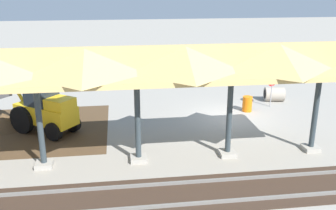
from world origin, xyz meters
The scene contains 9 objects.
ground_plane centered at (0.00, 0.00, 0.00)m, with size 120.00×120.00×0.00m, color gray.
dirt_work_zone centered at (10.94, 0.47, 0.00)m, with size 8.34×7.00×0.01m, color #4C3823.
platform_canopy centered at (7.34, 4.79, 4.17)m, with size 20.63×3.20×4.90m.
rail_tracks centered at (0.00, 7.73, 0.03)m, with size 60.00×2.58×0.15m.
stop_sign centered at (-3.02, -1.45, 1.46)m, with size 0.71×0.33×2.05m.
backhoe centered at (9.89, 0.81, 1.27)m, with size 4.74×3.94×2.82m.
dirt_mound centered at (12.11, 0.05, 0.00)m, with size 4.41×4.41×1.62m, color #4C3823.
concrete_pipe centered at (-3.71, -2.54, 0.45)m, with size 1.32×1.08×0.90m.
traffic_barrel centered at (-1.33, -0.81, 0.45)m, with size 0.56×0.56×0.90m, color orange.
Camera 1 is at (6.11, 19.22, 7.20)m, focal length 40.00 mm.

